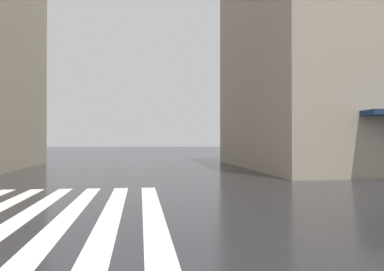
% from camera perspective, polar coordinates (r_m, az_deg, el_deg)
% --- Properties ---
extents(zebra_crossing, '(13.00, 5.50, 0.01)m').
position_cam_1_polar(zebra_crossing, '(9.76, -20.29, -11.13)').
color(zebra_crossing, silver).
rests_on(zebra_crossing, ground_plane).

